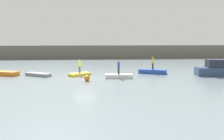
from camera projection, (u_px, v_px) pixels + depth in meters
ground_plane at (84, 78)px, 28.06m from camera, size 120.00×120.00×0.00m
embankment_wall at (89, 52)px, 54.41m from camera, size 80.00×1.20×3.05m
motorboat at (216, 70)px, 29.81m from camera, size 5.31×2.64×2.02m
rowboat_orange at (7, 73)px, 29.88m from camera, size 3.03×2.16×0.52m
rowboat_grey at (38, 74)px, 29.51m from camera, size 3.40×2.58×0.38m
rowboat_yellow at (80, 74)px, 29.74m from camera, size 2.90×2.52×0.35m
rowboat_white at (119, 76)px, 27.96m from camera, size 3.21×1.28×0.46m
rowboat_blue at (153, 71)px, 31.63m from camera, size 3.78×2.54×0.55m
person_yellow_shirt at (153, 62)px, 31.47m from camera, size 0.32×0.32×1.69m
person_blue_shirt at (119, 66)px, 27.81m from camera, size 0.32×0.32×1.66m
person_hiviz_shirt at (80, 66)px, 29.59m from camera, size 0.32×0.32×1.66m
mooring_buoy at (87, 78)px, 25.96m from camera, size 0.63×0.63×0.63m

